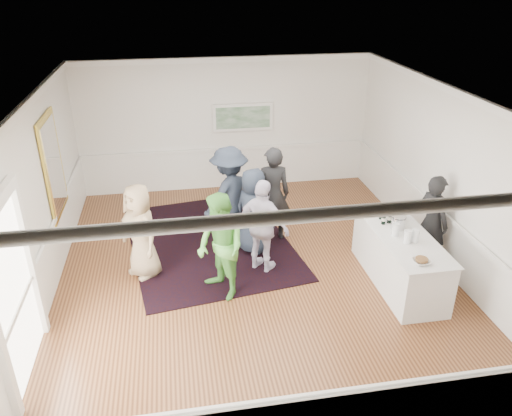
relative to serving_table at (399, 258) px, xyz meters
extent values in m
plane|color=brown|center=(-2.43, 0.76, -0.48)|extent=(8.00, 8.00, 0.00)
cube|color=white|center=(-2.43, 0.76, 2.72)|extent=(7.00, 8.00, 0.02)
cube|color=white|center=(-5.93, 0.76, 1.12)|extent=(0.02, 8.00, 3.20)
cube|color=white|center=(1.07, 0.76, 1.12)|extent=(0.02, 8.00, 3.20)
cube|color=white|center=(-2.43, 4.76, 1.12)|extent=(7.00, 0.02, 3.20)
cube|color=white|center=(-2.43, -3.24, 1.12)|extent=(7.00, 0.02, 3.20)
cube|color=gold|center=(-5.89, 2.06, 1.32)|extent=(0.04, 1.25, 1.85)
cube|color=white|center=(-5.86, 2.06, 1.32)|extent=(0.01, 1.05, 1.65)
cube|color=white|center=(-5.86, -0.32, 0.72)|extent=(0.10, 0.14, 2.40)
cube|color=white|center=(-5.90, -1.14, 0.72)|extent=(0.02, 1.50, 2.40)
cube|color=white|center=(-2.03, 4.71, 1.30)|extent=(1.44, 0.05, 0.66)
cube|color=#24612C|center=(-2.03, 4.67, 1.30)|extent=(1.30, 0.01, 0.52)
cube|color=black|center=(-3.15, 1.96, -0.47)|extent=(3.60, 4.39, 0.02)
cube|color=white|center=(0.00, 0.00, -0.01)|extent=(0.84, 2.30, 0.94)
cube|color=white|center=(0.00, 0.00, 0.46)|extent=(0.90, 2.36, 0.02)
imported|color=black|center=(0.77, 0.43, 0.42)|extent=(0.62, 0.76, 1.79)
imported|color=tan|center=(-4.40, 1.01, 0.39)|extent=(0.95, 1.02, 1.75)
imported|color=#54A742|center=(-3.08, 0.15, 0.44)|extent=(1.03, 1.11, 1.84)
imported|color=silver|center=(-2.26, 0.81, 0.40)|extent=(1.05, 1.01, 1.76)
imported|color=#202735|center=(-2.71, 1.97, 0.52)|extent=(1.47, 1.36, 1.99)
imported|color=black|center=(-1.87, 1.93, 0.50)|extent=(0.74, 0.51, 1.96)
imported|color=#202735|center=(-2.32, 1.51, 0.37)|extent=(0.96, 0.98, 1.70)
cylinder|color=#62AB3D|center=(-0.06, -0.28, 0.59)|extent=(0.12, 0.12, 0.24)
cylinder|color=#E24259|center=(0.08, -0.28, 0.59)|extent=(0.12, 0.12, 0.24)
cylinder|color=#7CA93C|center=(-0.15, -0.02, 0.59)|extent=(0.12, 0.12, 0.24)
cylinder|color=silver|center=(-0.01, 0.21, 0.59)|extent=(0.26, 0.26, 0.25)
imported|color=white|center=(-0.11, -0.90, 0.51)|extent=(0.27, 0.27, 0.07)
cylinder|color=brown|center=(-0.11, -0.90, 0.53)|extent=(0.19, 0.19, 0.04)
camera|label=1|loc=(-3.71, -6.86, 4.56)|focal=35.00mm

